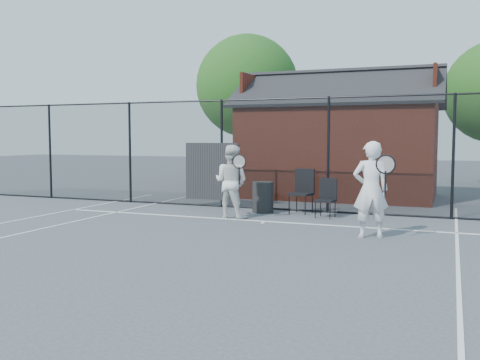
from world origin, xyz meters
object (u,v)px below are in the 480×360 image
at_px(clubhouse, 340,148).
at_px(waste_bin, 263,197).
at_px(player_back, 231,182).
at_px(player_front, 371,189).
at_px(chair_right, 301,192).
at_px(chair_left, 325,199).

distance_m(clubhouse, waste_bin, 4.87).
xyz_separation_m(clubhouse, player_back, (-1.48, -5.78, -0.72)).
bearing_deg(player_front, player_back, 159.04).
bearing_deg(chair_right, clubhouse, 98.34).
height_order(clubhouse, waste_bin, clubhouse).
relative_size(clubhouse, waste_bin, 8.11).
distance_m(clubhouse, player_front, 7.43).
distance_m(player_back, chair_right, 1.97).
height_order(chair_right, waste_bin, chair_right).
height_order(clubhouse, player_back, clubhouse).
bearing_deg(waste_bin, chair_left, -10.00).
xyz_separation_m(player_front, player_back, (-3.50, 1.34, -0.06)).
distance_m(chair_left, waste_bin, 1.74).
xyz_separation_m(player_back, waste_bin, (0.40, 1.18, -0.49)).
relative_size(player_front, player_back, 1.06).
xyz_separation_m(player_back, chair_left, (2.12, 0.88, -0.42)).
xyz_separation_m(clubhouse, chair_right, (-0.11, -4.40, -1.05)).
bearing_deg(chair_left, chair_right, 153.22).
distance_m(chair_left, chair_right, 0.90).
xyz_separation_m(chair_right, waste_bin, (-0.97, -0.20, -0.16)).
bearing_deg(player_front, clubhouse, 105.90).
bearing_deg(clubhouse, waste_bin, -103.13).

